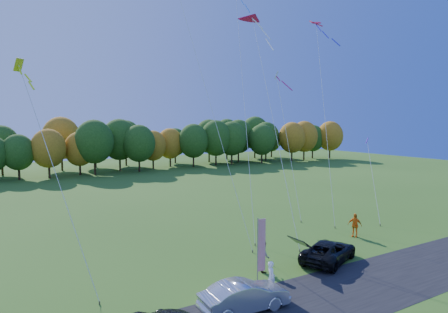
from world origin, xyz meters
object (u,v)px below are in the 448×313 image
person_east (355,225)px  silver_sedan (244,296)px  feather_flag (261,244)px  black_suv (329,251)px

person_east → silver_sedan: bearing=-96.0°
silver_sedan → feather_flag: 3.61m
silver_sedan → person_east: (15.09, 5.99, 0.20)m
black_suv → person_east: 6.92m
black_suv → silver_sedan: size_ratio=1.11×
black_suv → silver_sedan: silver_sedan is taller
black_suv → person_east: person_east is taller
person_east → black_suv: bearing=-91.0°
black_suv → feather_flag: 6.76m
silver_sedan → person_east: bearing=-65.5°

